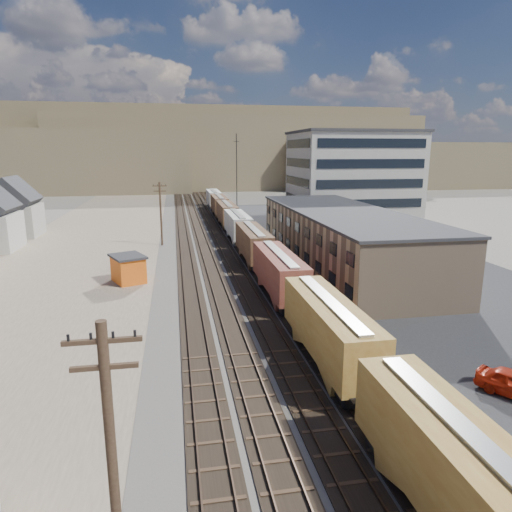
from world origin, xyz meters
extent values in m
plane|color=#6B6356|center=(0.00, 0.00, 0.00)|extent=(300.00, 300.00, 0.00)
cube|color=#4C4742|center=(0.00, 50.00, 0.03)|extent=(18.00, 200.00, 0.06)
cube|color=#786753|center=(-20.00, 40.00, 0.01)|extent=(24.00, 180.00, 0.03)
cube|color=#232326|center=(22.00, 35.00, 0.02)|extent=(26.00, 120.00, 0.04)
cube|color=black|center=(-5.00, 50.00, 0.10)|extent=(2.60, 200.00, 0.08)
cube|color=#38281E|center=(-5.72, 50.00, 0.22)|extent=(0.08, 200.00, 0.16)
cube|color=#38281E|center=(-4.28, 50.00, 0.22)|extent=(0.08, 200.00, 0.16)
cube|color=black|center=(-2.00, 50.00, 0.10)|extent=(2.60, 200.00, 0.08)
cube|color=#38281E|center=(-2.72, 50.00, 0.22)|extent=(0.08, 200.00, 0.16)
cube|color=#38281E|center=(-1.28, 50.00, 0.22)|extent=(0.08, 200.00, 0.16)
cube|color=black|center=(1.00, 50.00, 0.10)|extent=(2.60, 200.00, 0.08)
cube|color=#38281E|center=(0.28, 50.00, 0.22)|extent=(0.08, 200.00, 0.16)
cube|color=#38281E|center=(1.72, 50.00, 0.22)|extent=(0.08, 200.00, 0.16)
cube|color=black|center=(3.80, 50.00, 0.10)|extent=(2.60, 200.00, 0.08)
cube|color=#38281E|center=(3.08, 50.00, 0.22)|extent=(0.08, 200.00, 0.16)
cube|color=#38281E|center=(4.52, 50.00, 0.22)|extent=(0.08, 200.00, 0.16)
cube|color=black|center=(3.80, -12.51, 0.75)|extent=(2.20, 2.20, 0.90)
cube|color=#A06B2A|center=(3.80, -17.59, 2.90)|extent=(3.00, 13.34, 3.40)
cube|color=#B7B7B2|center=(3.80, -17.59, 4.68)|extent=(0.90, 12.32, 0.16)
cube|color=black|center=(3.80, -7.46, 0.75)|extent=(2.20, 2.20, 0.90)
cube|color=black|center=(3.80, 2.69, 0.75)|extent=(2.20, 2.20, 0.90)
cube|color=#A06B2A|center=(3.80, -2.39, 2.90)|extent=(3.00, 13.34, 3.40)
cube|color=#B7B7B2|center=(3.80, -2.39, 4.68)|extent=(0.90, 12.32, 0.16)
cube|color=black|center=(3.80, 7.74, 0.75)|extent=(2.20, 2.20, 0.90)
cube|color=black|center=(3.80, 17.89, 0.75)|extent=(2.20, 2.20, 0.90)
cube|color=maroon|center=(3.80, 12.81, 2.90)|extent=(3.00, 13.34, 3.40)
cube|color=#B7B7B2|center=(3.80, 12.81, 4.68)|extent=(0.90, 12.32, 0.16)
cube|color=black|center=(3.80, 22.94, 0.75)|extent=(2.20, 2.20, 0.90)
cube|color=black|center=(3.80, 33.09, 0.75)|extent=(2.20, 2.20, 0.90)
cube|color=#472B1E|center=(3.80, 28.01, 2.90)|extent=(3.00, 13.34, 3.40)
cube|color=#B7B7B2|center=(3.80, 28.01, 4.68)|extent=(0.90, 12.32, 0.16)
cube|color=black|center=(3.80, 38.14, 0.75)|extent=(2.20, 2.20, 0.90)
cube|color=black|center=(3.80, 48.29, 0.75)|extent=(2.20, 2.20, 0.90)
cube|color=#B0AEA5|center=(3.80, 43.21, 2.90)|extent=(3.00, 13.34, 3.40)
cube|color=#B7B7B2|center=(3.80, 43.21, 4.68)|extent=(0.90, 12.33, 0.16)
cube|color=black|center=(3.80, 53.34, 0.75)|extent=(2.20, 2.20, 0.90)
cube|color=black|center=(3.80, 63.49, 0.75)|extent=(2.20, 2.20, 0.90)
cube|color=#472B1E|center=(3.80, 58.41, 2.90)|extent=(3.00, 13.34, 3.40)
cube|color=#B7B7B2|center=(3.80, 58.41, 4.68)|extent=(0.90, 12.32, 0.16)
cube|color=black|center=(3.80, 68.54, 0.75)|extent=(2.20, 2.20, 0.90)
cube|color=black|center=(3.80, 78.69, 0.75)|extent=(2.20, 2.20, 0.90)
cube|color=#472B1E|center=(3.80, 73.61, 2.90)|extent=(3.00, 13.34, 3.40)
cube|color=#B7B7B2|center=(3.80, 73.61, 4.68)|extent=(0.90, 12.32, 0.16)
cube|color=black|center=(3.80, 83.74, 0.75)|extent=(2.20, 2.20, 0.90)
cube|color=black|center=(3.80, 93.89, 0.75)|extent=(2.20, 2.20, 0.90)
cube|color=#B0AEA5|center=(3.80, 88.81, 2.90)|extent=(3.00, 13.34, 3.40)
cube|color=#B7B7B2|center=(3.80, 88.81, 4.68)|extent=(0.90, 12.32, 0.16)
cube|color=tan|center=(15.00, 25.00, 3.50)|extent=(12.00, 40.00, 7.00)
cube|color=#2D2D30|center=(15.00, 25.00, 7.10)|extent=(12.40, 40.40, 0.30)
cube|color=black|center=(8.95, 25.00, 2.20)|extent=(0.12, 36.00, 1.20)
cube|color=black|center=(8.95, 25.00, 5.20)|extent=(0.12, 36.00, 1.20)
cube|color=#9E998E|center=(28.00, 55.00, 9.00)|extent=(22.00, 18.00, 18.00)
cube|color=#2D2D30|center=(28.00, 55.00, 18.20)|extent=(22.60, 18.60, 0.50)
cube|color=black|center=(16.95, 55.00, 9.00)|extent=(0.12, 16.00, 16.00)
cube|color=black|center=(28.00, 45.95, 9.00)|extent=(20.00, 0.12, 16.00)
cylinder|color=#382619|center=(-8.50, -18.00, 5.00)|extent=(0.32, 0.32, 10.00)
cube|color=#382619|center=(-8.50, -18.00, 9.40)|extent=(2.20, 0.14, 0.14)
cube|color=#382619|center=(-8.50, -18.00, 8.60)|extent=(1.90, 0.14, 0.14)
cylinder|color=black|center=(-7.90, -18.00, 9.55)|extent=(0.08, 0.08, 0.22)
cylinder|color=#382619|center=(-8.50, 42.00, 5.00)|extent=(0.32, 0.32, 10.00)
cube|color=#382619|center=(-8.50, 42.00, 9.40)|extent=(2.20, 0.14, 0.14)
cube|color=#382619|center=(-8.50, 42.00, 8.60)|extent=(1.90, 0.14, 0.14)
cylinder|color=black|center=(-7.90, 42.00, 9.55)|extent=(0.08, 0.08, 0.22)
cylinder|color=black|center=(6.00, 60.00, 9.00)|extent=(0.16, 0.16, 18.00)
cube|color=black|center=(6.00, 60.00, 16.50)|extent=(1.20, 0.08, 0.08)
cube|color=#9E998E|center=(-34.00, 55.00, 2.75)|extent=(8.00, 8.00, 5.50)
cube|color=#2D2D30|center=(-34.00, 55.00, 6.40)|extent=(8.15, 8.16, 8.15)
cube|color=brown|center=(-60.00, 150.00, 11.00)|extent=(120.00, 40.00, 22.00)
cube|color=brown|center=(20.00, 160.00, 14.00)|extent=(140.00, 45.00, 28.00)
cube|color=brown|center=(90.00, 150.00, 9.00)|extent=(110.00, 38.00, 18.00)
cube|color=brown|center=(-10.00, 180.00, 16.00)|extent=(200.00, 60.00, 32.00)
cube|color=orange|center=(-11.81, 21.47, 1.46)|extent=(4.25, 4.74, 2.92)
cube|color=#2D2D30|center=(-11.81, 21.47, 3.02)|extent=(4.76, 5.26, 0.24)
cube|color=black|center=(-10.43, 22.08, 1.56)|extent=(0.48, 0.93, 0.97)
imported|color=white|center=(18.20, 9.49, 0.84)|extent=(2.59, 5.32, 1.68)
imported|color=navy|center=(26.75, 59.62, 0.68)|extent=(5.26, 4.83, 1.37)
imported|color=white|center=(29.94, 49.15, 0.78)|extent=(1.93, 4.59, 1.55)
camera|label=1|loc=(-6.35, -30.54, 14.61)|focal=32.00mm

